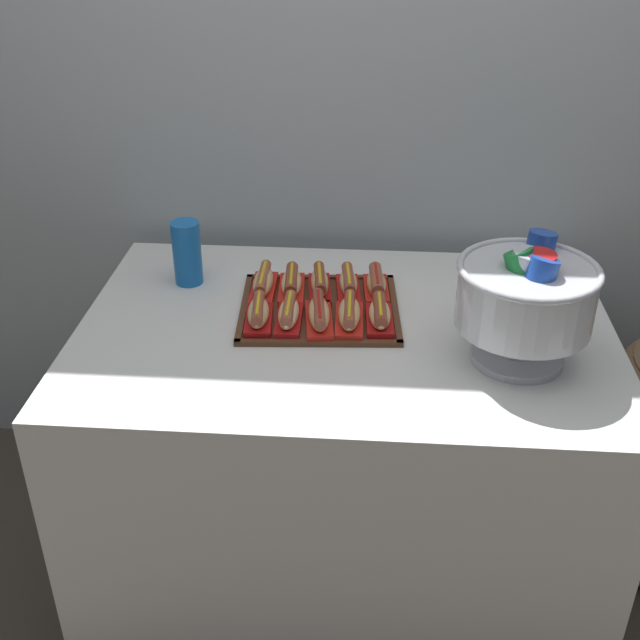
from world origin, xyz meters
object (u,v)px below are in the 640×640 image
(hot_dog_0, at_px, (258,314))
(hot_dog_6, at_px, (291,284))
(cup_stack, at_px, (187,253))
(hot_dog_2, at_px, (319,314))
(buffet_table, at_px, (343,445))
(hot_dog_7, at_px, (320,283))
(hot_dog_1, at_px, (289,314))
(hot_dog_4, at_px, (380,315))
(hot_dog_3, at_px, (349,315))
(hot_dog_9, at_px, (376,284))
(hot_dog_5, at_px, (263,283))
(serving_tray, at_px, (319,309))
(hot_dog_8, at_px, (348,284))
(punch_bowl, at_px, (526,295))

(hot_dog_0, relative_size, hot_dog_6, 0.92)
(hot_dog_0, xyz_separation_m, cup_stack, (-0.23, 0.23, 0.05))
(hot_dog_0, xyz_separation_m, hot_dog_2, (0.15, 0.01, -0.00))
(buffet_table, bearing_deg, cup_stack, 154.89)
(hot_dog_7, distance_m, cup_stack, 0.37)
(hot_dog_1, height_order, hot_dog_2, same)
(hot_dog_1, bearing_deg, hot_dog_0, -176.32)
(hot_dog_6, bearing_deg, hot_dog_4, -32.57)
(hot_dog_0, bearing_deg, hot_dog_6, 69.24)
(hot_dog_3, xyz_separation_m, hot_dog_9, (0.06, 0.17, 0.00))
(hot_dog_1, bearing_deg, hot_dog_6, 93.68)
(hot_dog_5, height_order, hot_dog_9, same)
(hot_dog_3, distance_m, hot_dog_9, 0.18)
(hot_dog_0, height_order, hot_dog_5, same)
(hot_dog_5, xyz_separation_m, cup_stack, (-0.21, 0.06, 0.05))
(hot_dog_2, xyz_separation_m, hot_dog_9, (0.14, 0.17, 0.00))
(serving_tray, bearing_deg, hot_dog_4, -25.13)
(hot_dog_2, height_order, hot_dog_7, hot_dog_7)
(hot_dog_3, xyz_separation_m, hot_dog_4, (0.07, 0.00, -0.00))
(hot_dog_1, relative_size, hot_dog_2, 0.87)
(hot_dog_9, bearing_deg, hot_dog_8, -176.32)
(hot_dog_0, bearing_deg, punch_bowl, -9.71)
(buffet_table, distance_m, hot_dog_0, 0.47)
(hot_dog_8, distance_m, hot_dog_9, 0.08)
(hot_dog_3, bearing_deg, hot_dog_5, 147.43)
(hot_dog_2, xyz_separation_m, hot_dog_4, (0.15, 0.01, -0.00))
(punch_bowl, bearing_deg, hot_dog_7, 149.77)
(hot_dog_0, bearing_deg, hot_dog_9, 32.49)
(hot_dog_2, distance_m, hot_dog_7, 0.17)
(hot_dog_8, bearing_deg, punch_bowl, -35.07)
(hot_dog_3, distance_m, hot_dog_5, 0.28)
(hot_dog_0, height_order, hot_dog_6, hot_dog_0)
(hot_dog_4, distance_m, hot_dog_8, 0.18)
(hot_dog_2, relative_size, punch_bowl, 0.60)
(serving_tray, xyz_separation_m, hot_dog_7, (-0.01, 0.08, 0.03))
(hot_dog_5, relative_size, hot_dog_9, 1.13)
(hot_dog_8, relative_size, cup_stack, 0.92)
(hot_dog_5, bearing_deg, cup_stack, 163.84)
(hot_dog_5, bearing_deg, hot_dog_8, 3.68)
(hot_dog_4, distance_m, hot_dog_7, 0.22)
(hot_dog_2, height_order, punch_bowl, punch_bowl)
(hot_dog_2, height_order, hot_dog_3, same)
(hot_dog_2, bearing_deg, hot_dog_4, 3.68)
(hot_dog_1, relative_size, hot_dog_5, 0.90)
(hot_dog_6, bearing_deg, serving_tray, -44.05)
(hot_dog_3, xyz_separation_m, cup_stack, (-0.45, 0.21, 0.05))
(buffet_table, relative_size, hot_dog_3, 7.58)
(hot_dog_2, xyz_separation_m, hot_dog_7, (-0.01, 0.16, 0.00))
(hot_dog_1, height_order, hot_dog_7, hot_dog_7)
(hot_dog_6, bearing_deg, punch_bowl, -26.36)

